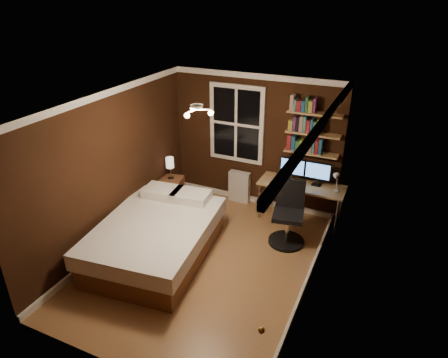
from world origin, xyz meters
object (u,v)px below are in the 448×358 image
at_px(bed, 157,237).
at_px(bedside_lamp, 170,168).
at_px(desk_lamp, 336,182).
at_px(nightstand, 172,190).
at_px(desk, 301,187).
at_px(monitor_right, 318,174).
at_px(radiator, 239,187).
at_px(office_chair, 288,219).
at_px(monitor_left, 292,169).

distance_m(bed, bedside_lamp, 1.74).
bearing_deg(desk_lamp, nightstand, -174.27).
bearing_deg(bedside_lamp, desk, 9.60).
relative_size(bed, desk, 1.59).
bearing_deg(monitor_right, radiator, 175.67).
relative_size(nightstand, bedside_lamp, 1.18).
bearing_deg(office_chair, monitor_left, 92.51).
xyz_separation_m(radiator, desk_lamp, (1.84, -0.30, 0.62)).
relative_size(bedside_lamp, desk, 0.29).
bearing_deg(monitor_right, office_chair, -106.53).
xyz_separation_m(bed, desk_lamp, (2.35, 1.85, 0.61)).
bearing_deg(bedside_lamp, bed, -66.56).
height_order(bed, monitor_right, monitor_right).
bearing_deg(bedside_lamp, office_chair, -8.08).
bearing_deg(radiator, desk_lamp, -9.14).
xyz_separation_m(nightstand, radiator, (1.18, 0.60, 0.05)).
bearing_deg(bed, bedside_lamp, 106.90).
xyz_separation_m(desk, desk_lamp, (0.59, -0.11, 0.28)).
relative_size(nightstand, office_chair, 0.48).
relative_size(bed, desk_lamp, 5.39).
bearing_deg(desk_lamp, desk, 169.57).
relative_size(nightstand, monitor_right, 1.12).
bearing_deg(monitor_left, desk, -19.81).
height_order(monitor_right, office_chair, monitor_right).
relative_size(radiator, monitor_left, 1.36).
bearing_deg(bedside_lamp, monitor_left, 12.33).
bearing_deg(radiator, office_chair, -37.17).
xyz_separation_m(monitor_right, office_chair, (-0.25, -0.83, -0.51)).
relative_size(nightstand, desk_lamp, 1.17).
relative_size(bed, radiator, 3.81).
xyz_separation_m(monitor_left, desk_lamp, (0.80, -0.18, 0.00)).
relative_size(bed, office_chair, 2.22).
bearing_deg(office_chair, nightstand, 160.94).
relative_size(radiator, office_chair, 0.58).
bearing_deg(desk_lamp, radiator, 170.86).
distance_m(monitor_left, office_chair, 0.99).
bearing_deg(desk, monitor_left, 160.19).
bearing_deg(nightstand, bed, -78.32).
distance_m(nightstand, monitor_left, 2.37).
xyz_separation_m(bedside_lamp, monitor_left, (2.22, 0.49, 0.20)).
bearing_deg(nightstand, monitor_left, 0.57).
height_order(radiator, monitor_left, monitor_left).
bearing_deg(desk, bed, -131.91).
relative_size(monitor_right, desk_lamp, 1.04).
relative_size(nightstand, monitor_left, 1.12).
bearing_deg(monitor_right, bed, -134.46).
height_order(bedside_lamp, desk, bedside_lamp).
bearing_deg(radiator, monitor_right, -4.33).
height_order(radiator, office_chair, office_chair).
bearing_deg(monitor_left, monitor_right, 0.00).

